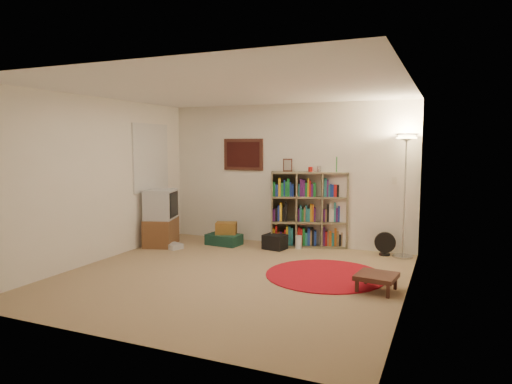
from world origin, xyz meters
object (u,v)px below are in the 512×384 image
floor_lamp (406,155)px  tv_stand (161,218)px  side_table (377,277)px  suitcase (224,239)px  bookshelf (308,210)px  floor_fan (385,244)px

floor_lamp → tv_stand: (-4.04, -0.77, -1.14)m
tv_stand → side_table: 4.07m
tv_stand → suitcase: tv_stand is taller
bookshelf → side_table: size_ratio=3.06×
bookshelf → floor_fan: bookshelf is taller
tv_stand → bookshelf: bearing=3.6°
floor_lamp → floor_fan: bearing=177.8°
tv_stand → suitcase: bearing=7.5°
bookshelf → floor_fan: size_ratio=4.12×
bookshelf → floor_fan: bearing=-25.7°
floor_fan → side_table: (0.15, -1.89, -0.01)m
suitcase → side_table: size_ratio=1.21×
bookshelf → side_table: bookshelf is taller
suitcase → side_table: 3.31m
suitcase → floor_fan: bearing=11.9°
floor_lamp → tv_stand: size_ratio=1.96×
floor_fan → suitcase: floor_fan is taller
side_table → tv_stand: bearing=164.1°
floor_lamp → tv_stand: 4.27m
tv_stand → suitcase: 1.18m
bookshelf → floor_lamp: bearing=-24.9°
floor_lamp → floor_fan: 1.46m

